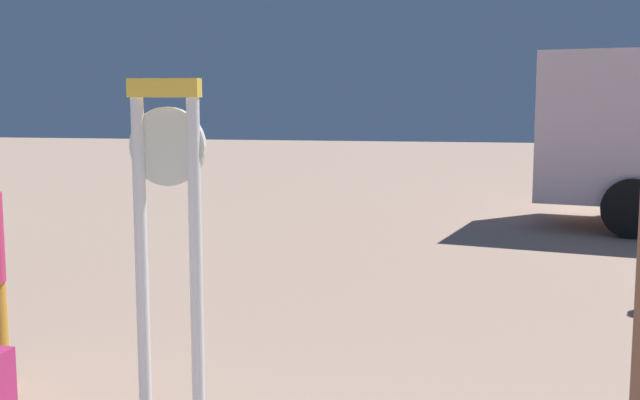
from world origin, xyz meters
TOP-DOWN VIEW (x-y plane):
  - standing_clock at (-0.53, 2.99)m, footprint 0.43×0.11m

SIDE VIEW (x-z plane):
  - standing_clock at x=-0.53m, z-range 0.24..2.40m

